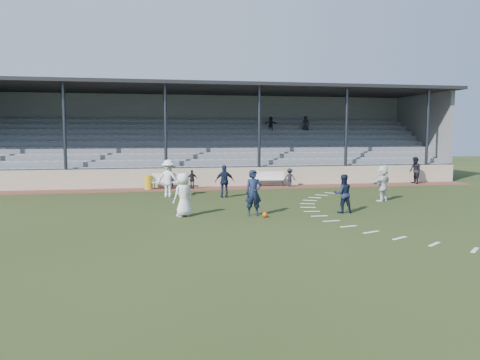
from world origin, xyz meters
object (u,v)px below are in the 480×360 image
bench_left (169,180)px  bench_right (269,177)px  player_navy_lead (254,193)px  football (265,215)px  player_white_lead (183,195)px  official (415,170)px  trash_bin (149,182)px

bench_left → bench_right: bearing=4.7°
bench_left → player_navy_lead: 10.56m
football → bench_left: bearing=108.2°
football → player_white_lead: bearing=165.4°
football → player_navy_lead: bearing=129.9°
player_white_lead → official: (16.14, 9.57, 0.03)m
bench_right → trash_bin: bearing=-172.3°
player_white_lead → official: official is taller
official → football: bearing=-50.8°
trash_bin → official: size_ratio=0.46×
player_white_lead → player_navy_lead: 2.87m
player_white_lead → official: 18.76m
bench_left → player_navy_lead: (3.09, -10.09, 0.37)m
bench_right → official: size_ratio=1.12×
bench_right → official: (10.00, -0.41, 0.34)m
bench_left → football: (3.46, -10.54, -0.48)m
bench_left → player_white_lead: (0.25, -9.70, 0.31)m
football → player_white_lead: (-3.21, 0.83, 0.78)m
trash_bin → football: 11.55m
player_white_lead → player_navy_lead: player_navy_lead is taller
player_navy_lead → bench_left: bearing=106.8°
official → trash_bin: bearing=-90.2°
player_navy_lead → trash_bin: bearing=112.8°
trash_bin → football: bearing=-66.1°
trash_bin → player_navy_lead: 11.00m
bench_left → trash_bin: 1.22m
trash_bin → football: size_ratio=3.78×
bench_left → player_white_lead: size_ratio=1.13×
official → bench_right: bearing=-92.0°
bench_right → player_white_lead: size_ratio=1.14×
bench_left → bench_right: (6.39, 0.28, 0.00)m
player_navy_lead → official: (13.30, 9.95, -0.02)m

